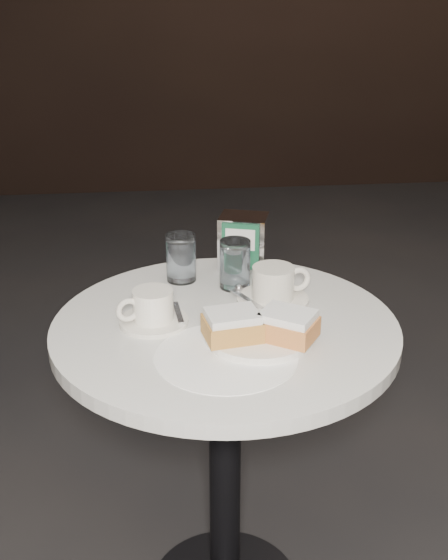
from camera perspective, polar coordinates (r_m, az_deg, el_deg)
cafe_table at (r=1.52m, az=0.08°, el=-10.15°), size 0.70×0.70×0.74m
sugar_spill at (r=1.29m, az=0.17°, el=-6.22°), size 0.32×0.32×0.00m
beignet_plate at (r=1.33m, az=2.87°, el=-4.05°), size 0.24×0.24×0.07m
coffee_cup_left at (r=1.41m, az=-5.83°, el=-2.39°), size 0.18×0.18×0.07m
coffee_cup_right at (r=1.49m, az=4.06°, el=-0.57°), size 0.18×0.18×0.08m
water_glass_left at (r=1.59m, az=-3.51°, el=1.77°), size 0.07×0.07×0.11m
water_glass_right at (r=1.55m, az=0.90°, el=1.24°), size 0.07×0.07×0.11m
napkin_dispenser at (r=1.66m, az=1.58°, el=3.14°), size 0.13×0.12×0.13m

